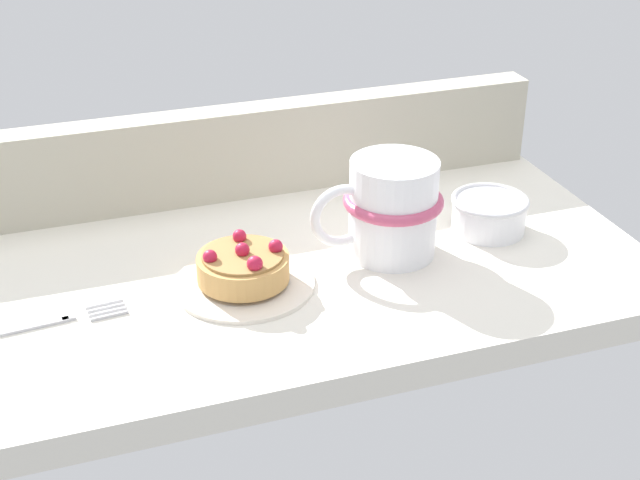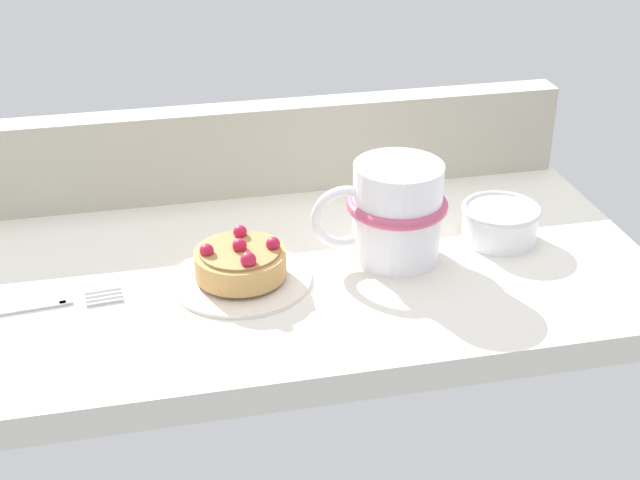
% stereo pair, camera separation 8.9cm
% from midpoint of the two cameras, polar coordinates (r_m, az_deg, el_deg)
% --- Properties ---
extents(ground_plane, '(0.76, 0.39, 0.03)m').
position_cam_midpoint_polar(ground_plane, '(0.93, -5.52, -2.50)').
color(ground_plane, silver).
extents(window_rail_back, '(0.74, 0.04, 0.11)m').
position_cam_midpoint_polar(window_rail_back, '(1.05, -8.04, 5.42)').
color(window_rail_back, '#B2AD99').
rests_on(window_rail_back, ground_plane).
extents(dessert_plate, '(0.14, 0.14, 0.01)m').
position_cam_midpoint_polar(dessert_plate, '(0.88, -7.72, -2.76)').
color(dessert_plate, silver).
rests_on(dessert_plate, ground_plane).
extents(raspberry_tart, '(0.09, 0.09, 0.04)m').
position_cam_midpoint_polar(raspberry_tart, '(0.87, -7.79, -1.69)').
color(raspberry_tart, tan).
rests_on(raspberry_tart, dessert_plate).
extents(coffee_mug, '(0.14, 0.10, 0.10)m').
position_cam_midpoint_polar(coffee_mug, '(0.91, 1.71, 2.00)').
color(coffee_mug, white).
rests_on(coffee_mug, ground_plane).
extents(dessert_fork, '(0.18, 0.03, 0.01)m').
position_cam_midpoint_polar(dessert_fork, '(0.87, -20.73, -5.19)').
color(dessert_fork, '#B7B7BC').
rests_on(dessert_fork, ground_plane).
extents(sugar_bowl, '(0.08, 0.08, 0.04)m').
position_cam_midpoint_polar(sugar_bowl, '(0.98, 8.14, 1.58)').
color(sugar_bowl, white).
rests_on(sugar_bowl, ground_plane).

